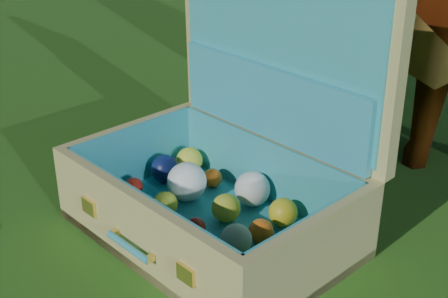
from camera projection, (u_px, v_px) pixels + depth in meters
ground at (203, 292)px, 1.32m from camera, size 60.00×60.00×0.00m
suitcase at (233, 160)px, 1.48m from camera, size 0.79×0.69×0.63m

